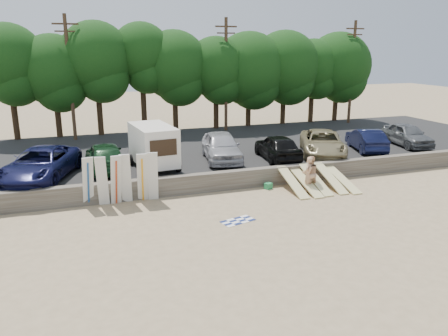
{
  "coord_description": "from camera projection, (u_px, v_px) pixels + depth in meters",
  "views": [
    {
      "loc": [
        -9.92,
        -18.13,
        7.35
      ],
      "look_at": [
        -2.64,
        3.0,
        1.2
      ],
      "focal_mm": 35.0,
      "sensor_mm": 36.0,
      "label": 1
    }
  ],
  "objects": [
    {
      "name": "treeline",
      "position": [
        207.0,
        65.0,
        36.28
      ],
      "size": [
        33.35,
        6.3,
        8.72
      ],
      "color": "#382616",
      "rests_on": "parking_lot"
    },
    {
      "name": "surfboard_low_2",
      "position": [
        316.0,
        180.0,
        23.46
      ],
      "size": [
        0.56,
        2.86,
        1.05
      ],
      "primitive_type": "cube",
      "rotation": [
        0.33,
        0.0,
        0.0
      ],
      "color": "beige",
      "rests_on": "ground"
    },
    {
      "name": "cooler",
      "position": [
        268.0,
        186.0,
        23.57
      ],
      "size": [
        0.47,
        0.43,
        0.32
      ],
      "primitive_type": "cube",
      "rotation": [
        0.0,
        0.0,
        0.43
      ],
      "color": "#268E4E",
      "rests_on": "ground"
    },
    {
      "name": "gear_bag",
      "position": [
        312.0,
        182.0,
        24.5
      ],
      "size": [
        0.37,
        0.35,
        0.22
      ],
      "primitive_type": "cube",
      "rotation": [
        0.0,
        0.0,
        0.4
      ],
      "color": "orange",
      "rests_on": "ground"
    },
    {
      "name": "surfboard_low_1",
      "position": [
        306.0,
        182.0,
        23.23
      ],
      "size": [
        0.56,
        2.9,
        0.89
      ],
      "primitive_type": "cube",
      "rotation": [
        0.28,
        0.0,
        0.0
      ],
      "color": "beige",
      "rests_on": "ground"
    },
    {
      "name": "car_4",
      "position": [
        323.0,
        143.0,
        27.99
      ],
      "size": [
        4.68,
        6.14,
        1.55
      ],
      "primitive_type": "imported",
      "rotation": [
        0.0,
        0.0,
        -0.43
      ],
      "color": "#8F825B",
      "rests_on": "parking_lot"
    },
    {
      "name": "surfboard_low_4",
      "position": [
        342.0,
        179.0,
        23.85
      ],
      "size": [
        0.56,
        2.92,
        0.82
      ],
      "primitive_type": "cube",
      "rotation": [
        0.25,
        0.0,
        0.0
      ],
      "color": "beige",
      "rests_on": "ground"
    },
    {
      "name": "car_0",
      "position": [
        41.0,
        164.0,
        22.7
      ],
      "size": [
        4.49,
        6.48,
        1.64
      ],
      "primitive_type": "imported",
      "rotation": [
        0.0,
        0.0,
        -0.33
      ],
      "color": "#11133D",
      "rests_on": "parking_lot"
    },
    {
      "name": "beachgoer_a",
      "position": [
        308.0,
        174.0,
        23.05
      ],
      "size": [
        0.8,
        0.78,
        1.85
      ],
      "primitive_type": "imported",
      "rotation": [
        0.0,
        0.0,
        3.88
      ],
      "color": "tan",
      "rests_on": "ground"
    },
    {
      "name": "car_3",
      "position": [
        277.0,
        147.0,
        26.81
      ],
      "size": [
        2.32,
        4.8,
        1.58
      ],
      "primitive_type": "imported",
      "rotation": [
        0.0,
        0.0,
        3.04
      ],
      "color": "black",
      "rests_on": "parking_lot"
    },
    {
      "name": "car_5",
      "position": [
        366.0,
        140.0,
        29.22
      ],
      "size": [
        2.82,
        4.71,
        1.47
      ],
      "primitive_type": "imported",
      "rotation": [
        0.0,
        0.0,
        2.84
      ],
      "color": "black",
      "rests_on": "parking_lot"
    },
    {
      "name": "beachgoer_b",
      "position": [
        310.0,
        173.0,
        23.14
      ],
      "size": [
        0.96,
        0.77,
        1.88
      ],
      "primitive_type": "imported",
      "rotation": [
        0.0,
        0.0,
        3.07
      ],
      "color": "tan",
      "rests_on": "ground"
    },
    {
      "name": "surfboard_upright_1",
      "position": [
        102.0,
        181.0,
        20.63
      ],
      "size": [
        0.6,
        0.76,
        2.54
      ],
      "primitive_type": "cube",
      "rotation": [
        0.24,
        0.0,
        -0.16
      ],
      "color": "silver",
      "rests_on": "ground"
    },
    {
      "name": "car_6",
      "position": [
        407.0,
        135.0,
        30.67
      ],
      "size": [
        2.52,
        4.77,
        1.55
      ],
      "primitive_type": "imported",
      "rotation": [
        0.0,
        0.0,
        -0.16
      ],
      "color": "#535659",
      "rests_on": "parking_lot"
    },
    {
      "name": "ground",
      "position": [
        294.0,
        202.0,
        21.59
      ],
      "size": [
        120.0,
        120.0,
        0.0
      ],
      "primitive_type": "plane",
      "color": "tan",
      "rests_on": "ground"
    },
    {
      "name": "box_trailer",
      "position": [
        153.0,
        145.0,
        24.64
      ],
      "size": [
        2.55,
        4.08,
        2.47
      ],
      "rotation": [
        0.0,
        0.0,
        0.11
      ],
      "color": "silver",
      "rests_on": "parking_lot"
    },
    {
      "name": "surfboard_upright_2",
      "position": [
        116.0,
        180.0,
        20.83
      ],
      "size": [
        0.58,
        0.75,
        2.54
      ],
      "primitive_type": "cube",
      "rotation": [
        0.25,
        0.0,
        0.13
      ],
      "color": "silver",
      "rests_on": "ground"
    },
    {
      "name": "beach_towel",
      "position": [
        238.0,
        221.0,
        19.2
      ],
      "size": [
        1.84,
        1.84,
        0.0
      ],
      "primitive_type": "plane",
      "rotation": [
        0.0,
        0.0,
        0.27
      ],
      "color": "white",
      "rests_on": "ground"
    },
    {
      "name": "surfboard_upright_3",
      "position": [
        126.0,
        179.0,
        21.05
      ],
      "size": [
        0.59,
        0.72,
        2.55
      ],
      "primitive_type": "cube",
      "rotation": [
        0.23,
        0.0,
        -0.15
      ],
      "color": "silver",
      "rests_on": "ground"
    },
    {
      "name": "surfboard_upright_0",
      "position": [
        88.0,
        182.0,
        20.55
      ],
      "size": [
        0.61,
        0.81,
        2.52
      ],
      "primitive_type": "cube",
      "rotation": [
        0.27,
        0.0,
        0.16
      ],
      "color": "silver",
      "rests_on": "ground"
    },
    {
      "name": "surfboard_low_0",
      "position": [
        293.0,
        182.0,
        23.06
      ],
      "size": [
        0.56,
        2.86,
        1.03
      ],
      "primitive_type": "cube",
      "rotation": [
        0.33,
        0.0,
        0.0
      ],
      "color": "beige",
      "rests_on": "ground"
    },
    {
      "name": "surfboard_upright_4",
      "position": [
        142.0,
        177.0,
        21.27
      ],
      "size": [
        0.56,
        0.78,
        2.52
      ],
      "primitive_type": "cube",
      "rotation": [
        0.27,
        0.0,
        -0.09
      ],
      "color": "silver",
      "rests_on": "ground"
    },
    {
      "name": "parking_lot",
      "position": [
        225.0,
        150.0,
        31.07
      ],
      "size": [
        44.0,
        14.5,
        0.7
      ],
      "primitive_type": "cube",
      "color": "#282828",
      "rests_on": "ground"
    },
    {
      "name": "surfboard_low_3",
      "position": [
        330.0,
        178.0,
        23.75
      ],
      "size": [
        0.56,
        2.86,
        1.04
      ],
      "primitive_type": "cube",
      "rotation": [
        0.33,
        0.0,
        0.0
      ],
      "color": "beige",
      "rests_on": "ground"
    },
    {
      "name": "seawall",
      "position": [
        269.0,
        176.0,
        24.19
      ],
      "size": [
        44.0,
        0.5,
        1.0
      ],
      "primitive_type": "cube",
      "color": "#6B6356",
      "rests_on": "ground"
    },
    {
      "name": "utility_poles",
      "position": [
        226.0,
        73.0,
        35.36
      ],
      "size": [
        25.8,
        0.26,
        9.0
      ],
      "color": "#473321",
      "rests_on": "parking_lot"
    },
    {
      "name": "car_1",
      "position": [
        105.0,
        156.0,
        24.31
      ],
      "size": [
        2.13,
        4.91,
        1.65
      ],
      "primitive_type": "imported",
      "rotation": [
        0.0,
        0.0,
        3.18
      ],
      "color": "#12341A",
      "rests_on": "parking_lot"
    },
    {
      "name": "surfboard_upright_5",
      "position": [
        153.0,
        176.0,
        21.37
      ],
      "size": [
        0.57,
        0.67,
        2.55
      ],
      "primitive_type": "cube",
      "rotation": [
        0.22,
        0.0,
        -0.11
      ],
      "color": "silver",
      "rests_on": "ground"
    },
    {
      "name": "car_2",
      "position": [
        221.0,
        146.0,
        26.6
      ],
      "size": [
        2.84,
        5.34,
        1.73
      ],
      "primitive_type": "imported",
      "rotation": [
        0.0,
        0.0,
        -0.16
      ],
      "color": "#AAAAAF",
      "rests_on": "parking_lot"
    }
  ]
}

